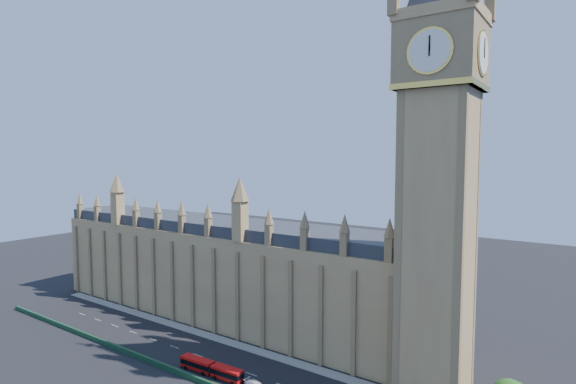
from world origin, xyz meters
The scene contains 6 objects.
ground centered at (0.00, 0.00, 0.00)m, with size 400.00×400.00×0.00m, color black.
palace_westminster centered at (-25.00, 22.00, 13.86)m, with size 120.00×20.00×28.00m.
elizabeth_tower centered at (38.00, 13.99, 54.56)m, with size 20.59×20.59×105.00m.
bridge_parapet centered at (0.00, -9.00, 0.60)m, with size 160.00×0.60×1.20m, color #1E4C2D.
kerb_north centered at (0.00, 9.50, 0.08)m, with size 160.00×3.00×0.16m, color gray.
red_bus centered at (-2.76, -5.11, 1.41)m, with size 15.84×3.15×2.68m.
Camera 1 is at (62.48, -71.02, 46.02)m, focal length 28.00 mm.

